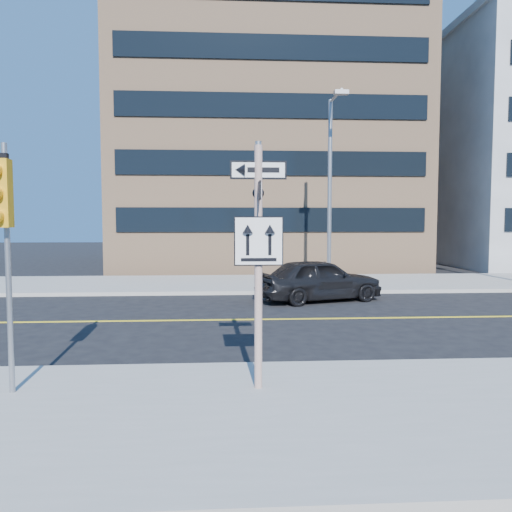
{
  "coord_description": "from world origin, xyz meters",
  "views": [
    {
      "loc": [
        -0.53,
        -10.64,
        2.92
      ],
      "look_at": [
        0.36,
        4.0,
        1.9
      ],
      "focal_mm": 35.0,
      "sensor_mm": 36.0,
      "label": 1
    }
  ],
  "objects": [
    {
      "name": "traffic_signal",
      "position": [
        -4.0,
        -2.66,
        3.03
      ],
      "size": [
        0.32,
        0.45,
        4.0
      ],
      "color": "gray",
      "rests_on": "near_sidewalk"
    },
    {
      "name": "building_brick",
      "position": [
        2.0,
        25.0,
        9.0
      ],
      "size": [
        18.0,
        18.0,
        18.0
      ],
      "primitive_type": "cube",
      "color": "tan",
      "rests_on": "ground"
    },
    {
      "name": "streetlight_a",
      "position": [
        4.0,
        10.76,
        4.76
      ],
      "size": [
        0.55,
        2.25,
        8.0
      ],
      "color": "gray",
      "rests_on": "far_sidewalk"
    },
    {
      "name": "parked_car_a",
      "position": [
        2.88,
        7.34,
        0.79
      ],
      "size": [
        3.15,
        4.96,
        1.57
      ],
      "primitive_type": "imported",
      "rotation": [
        0.0,
        0.0,
        1.87
      ],
      "color": "black",
      "rests_on": "ground"
    },
    {
      "name": "sign_pole",
      "position": [
        0.0,
        -2.51,
        2.44
      ],
      "size": [
        0.92,
        0.92,
        4.06
      ],
      "color": "silver",
      "rests_on": "near_sidewalk"
    },
    {
      "name": "ground",
      "position": [
        0.0,
        0.0,
        0.0
      ],
      "size": [
        120.0,
        120.0,
        0.0
      ],
      "primitive_type": "plane",
      "color": "black",
      "rests_on": "ground"
    }
  ]
}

